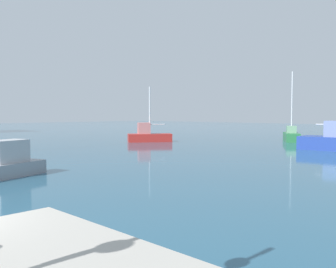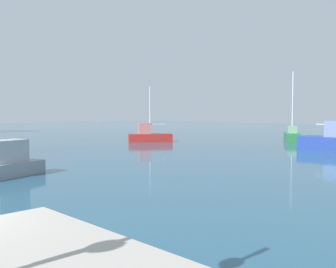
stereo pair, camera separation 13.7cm
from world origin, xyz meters
TOP-DOWN VIEW (x-y plane):
  - water at (15.00, 20.00)m, footprint 160.00×160.00m
  - sailboat_red_outer_mooring at (23.34, 19.21)m, footprint 4.19×3.52m
  - motorboat_grey_distant_north at (5.29, 8.84)m, footprint 4.27×2.49m
  - sailboat_green_distant_east at (34.01, 9.92)m, footprint 4.50×3.42m

SIDE VIEW (x-z plane):
  - water at x=15.00m, z-range 0.00..0.00m
  - motorboat_grey_distant_north at x=5.29m, z-range -0.24..1.34m
  - sailboat_green_distant_east at x=34.01m, z-range -2.85..3.98m
  - sailboat_red_outer_mooring at x=23.34m, z-range -2.00..3.28m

